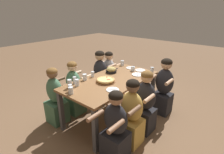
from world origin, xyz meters
name	(u,v)px	position (x,y,z in m)	size (l,w,h in m)	color
ground_plane	(112,116)	(0.00, 0.00, 0.00)	(18.00, 18.00, 0.00)	brown
dining_table	(112,84)	(0.00, 0.00, 0.71)	(1.87, 0.94, 0.80)	brown
pizza_board_main	(106,80)	(-0.16, 0.02, 0.83)	(0.35, 0.35, 0.06)	brown
skillet_bowl	(111,70)	(0.28, 0.25, 0.85)	(0.32, 0.22, 0.12)	black
empty_plate_a	(138,75)	(0.51, -0.24, 0.80)	(0.23, 0.23, 0.02)	white
empty_plate_b	(113,90)	(-0.34, -0.30, 0.80)	(0.21, 0.21, 0.02)	white
empty_plate_c	(140,70)	(0.77, -0.14, 0.80)	(0.21, 0.21, 0.02)	white
empty_plate_d	(131,68)	(0.77, 0.10, 0.80)	(0.20, 0.20, 0.02)	white
cocktail_glass_blue	(133,69)	(0.65, -0.03, 0.84)	(0.08, 0.08, 0.12)	silver
drinking_glass_a	(85,77)	(-0.34, 0.37, 0.85)	(0.08, 0.08, 0.12)	silver
drinking_glass_b	(70,88)	(-0.80, 0.20, 0.85)	(0.07, 0.07, 0.11)	silver
drinking_glass_c	(93,75)	(-0.13, 0.37, 0.84)	(0.06, 0.06, 0.11)	silver
drinking_glass_d	(75,81)	(-0.55, 0.39, 0.85)	(0.06, 0.06, 0.12)	silver
drinking_glass_e	(70,84)	(-0.72, 0.31, 0.86)	(0.07, 0.07, 0.14)	silver
drinking_glass_f	(152,70)	(0.82, -0.39, 0.85)	(0.07, 0.07, 0.11)	silver
drinking_glass_g	(77,83)	(-0.59, 0.28, 0.85)	(0.07, 0.07, 0.12)	silver
drinking_glass_h	(71,91)	(-0.85, 0.12, 0.85)	(0.07, 0.07, 0.11)	silver
drinking_glass_i	(122,63)	(0.81, 0.36, 0.85)	(0.08, 0.08, 0.11)	silver
diner_far_left	(56,98)	(-0.78, 0.69, 0.49)	(0.51, 0.40, 1.08)	#477556
diner_near_midleft	(131,115)	(-0.37, -0.69, 0.50)	(0.51, 0.40, 1.10)	gold
diner_far_midleft	(74,90)	(-0.35, 0.69, 0.50)	(0.51, 0.40, 1.10)	#477556
diner_near_center	(145,104)	(0.03, -0.69, 0.51)	(0.51, 0.40, 1.11)	#232328
diner_far_right	(109,75)	(0.72, 0.69, 0.50)	(0.51, 0.40, 1.09)	#99999E
diner_far_midright	(100,77)	(0.42, 0.69, 0.54)	(0.51, 0.40, 1.16)	#232328
diner_near_right	(164,88)	(0.78, -0.69, 0.54)	(0.51, 0.40, 1.16)	#232328
diner_near_left	(115,129)	(-0.76, -0.69, 0.49)	(0.51, 0.40, 1.06)	#232328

